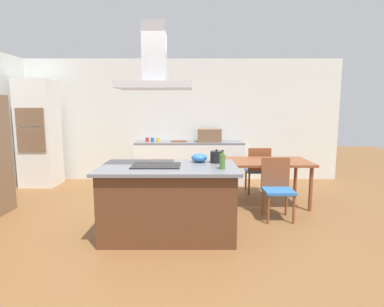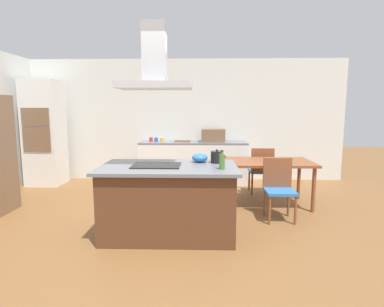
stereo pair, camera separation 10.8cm
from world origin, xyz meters
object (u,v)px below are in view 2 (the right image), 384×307
at_px(cutting_board, 183,141).
at_px(countertop_microwave, 213,135).
at_px(wall_oven_stack, 44,133).
at_px(coffee_mug_blue, 156,140).
at_px(chair_at_left_end, 214,175).
at_px(coffee_mug_red, 151,139).
at_px(dining_table, 269,166).
at_px(cooktop, 156,165).
at_px(mixing_bowl, 200,158).
at_px(coffee_mug_yellow, 162,140).
at_px(tea_kettle, 217,157).
at_px(range_hood, 155,68).
at_px(chair_facing_back_wall, 261,168).
at_px(olive_oil_bottle, 222,161).
at_px(chair_facing_island, 279,185).

bearing_deg(cutting_board, countertop_microwave, -4.34).
relative_size(countertop_microwave, wall_oven_stack, 0.23).
bearing_deg(coffee_mug_blue, chair_at_left_end, -52.57).
distance_m(coffee_mug_red, dining_table, 2.77).
bearing_deg(dining_table, cooktop, -142.62).
bearing_deg(mixing_bowl, coffee_mug_yellow, 107.95).
relative_size(coffee_mug_red, dining_table, 0.06).
bearing_deg(wall_oven_stack, mixing_bowl, -35.63).
xyz_separation_m(cooktop, cutting_board, (0.16, 2.93, 0.00)).
height_order(cooktop, coffee_mug_blue, coffee_mug_blue).
bearing_deg(coffee_mug_blue, tea_kettle, -65.80).
distance_m(tea_kettle, range_hood, 1.38).
height_order(coffee_mug_red, coffee_mug_yellow, same).
bearing_deg(cutting_board, coffee_mug_red, -179.42).
height_order(coffee_mug_red, chair_at_left_end, coffee_mug_red).
relative_size(coffee_mug_blue, coffee_mug_yellow, 1.00).
xyz_separation_m(cooktop, range_hood, (-0.00, 0.00, 1.20)).
height_order(mixing_bowl, coffee_mug_red, mixing_bowl).
relative_size(cooktop, chair_facing_back_wall, 0.67).
distance_m(olive_oil_bottle, countertop_microwave, 3.08).
height_order(coffee_mug_red, cutting_board, coffee_mug_red).
distance_m(olive_oil_bottle, cutting_board, 3.20).
xyz_separation_m(coffee_mug_blue, chair_facing_island, (2.11, -2.23, -0.44)).
bearing_deg(chair_at_left_end, mixing_bowl, -103.39).
bearing_deg(countertop_microwave, olive_oil_bottle, -90.25).
relative_size(coffee_mug_red, coffee_mug_yellow, 1.00).
relative_size(dining_table, range_hood, 1.56).
distance_m(mixing_bowl, cutting_board, 2.67).
height_order(cutting_board, chair_facing_back_wall, cutting_board).
bearing_deg(countertop_microwave, cutting_board, 175.66).
relative_size(dining_table, chair_facing_island, 1.57).
height_order(tea_kettle, chair_facing_back_wall, tea_kettle).
distance_m(coffee_mug_yellow, dining_table, 2.51).
height_order(coffee_mug_red, dining_table, coffee_mug_red).
bearing_deg(chair_facing_back_wall, range_hood, -130.90).
xyz_separation_m(cutting_board, chair_at_left_end, (0.62, -1.63, -0.40)).
xyz_separation_m(coffee_mug_blue, chair_facing_back_wall, (2.11, -0.90, -0.44)).
xyz_separation_m(cutting_board, range_hood, (-0.16, -2.93, 1.19)).
bearing_deg(olive_oil_bottle, dining_table, 59.32).
relative_size(countertop_microwave, chair_facing_island, 0.56).
bearing_deg(cooktop, coffee_mug_red, 100.28).
height_order(chair_at_left_end, range_hood, range_hood).
height_order(tea_kettle, coffee_mug_blue, tea_kettle).
bearing_deg(coffee_mug_blue, countertop_microwave, 0.67).
xyz_separation_m(coffee_mug_yellow, chair_facing_back_wall, (1.98, -0.86, -0.44)).
bearing_deg(countertop_microwave, coffee_mug_red, 178.18).
bearing_deg(coffee_mug_blue, coffee_mug_yellow, -17.58).
height_order(olive_oil_bottle, wall_oven_stack, wall_oven_stack).
distance_m(dining_table, chair_at_left_end, 0.93).
height_order(coffee_mug_blue, coffee_mug_yellow, same).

